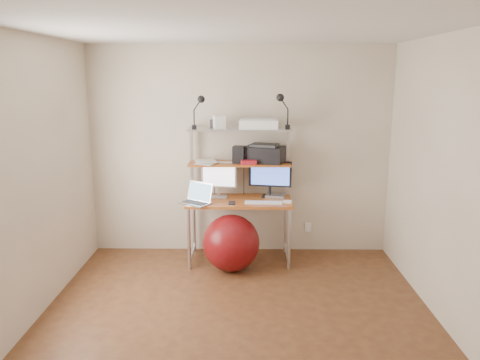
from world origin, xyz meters
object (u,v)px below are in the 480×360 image
object	(u,v)px
monitor_silver	(219,177)
exercise_ball	(231,243)
laptop	(198,199)
printer	(264,154)
monitor_black	(270,176)

from	to	relation	value
monitor_silver	exercise_ball	distance (m)	0.79
laptop	exercise_ball	world-z (taller)	laptop
printer	monitor_silver	bearing A→B (deg)	-155.76
printer	exercise_ball	distance (m)	1.10
laptop	exercise_ball	bearing A→B (deg)	14.08
laptop	exercise_ball	size ratio (longest dim) A/B	0.67
laptop	exercise_ball	distance (m)	0.62
printer	exercise_ball	bearing A→B (deg)	-111.62
monitor_silver	exercise_ball	size ratio (longest dim) A/B	0.72
laptop	exercise_ball	xyz separation A→B (m)	(0.38, -0.13, -0.47)
monitor_black	exercise_ball	world-z (taller)	monitor_black
monitor_black	exercise_ball	size ratio (longest dim) A/B	0.79
monitor_silver	printer	bearing A→B (deg)	11.85
monitor_silver	monitor_black	xyz separation A→B (m)	(0.60, 0.03, 0.01)
monitor_silver	printer	xyz separation A→B (m)	(0.53, 0.06, 0.27)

